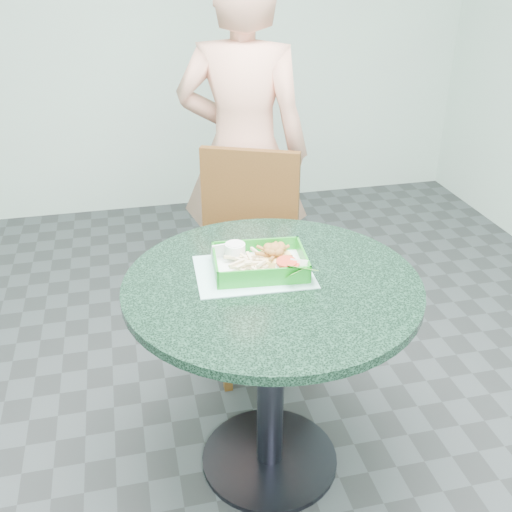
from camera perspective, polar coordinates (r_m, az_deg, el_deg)
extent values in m
cube|color=#303335|center=(2.34, 1.29, -18.81)|extent=(4.00, 5.00, 0.02)
cylinder|color=#22232B|center=(2.33, 1.29, -18.65)|extent=(0.50, 0.50, 0.02)
cylinder|color=#22232B|center=(2.08, 1.40, -11.63)|extent=(0.09, 0.09, 0.70)
cylinder|color=black|center=(1.87, 1.53, -3.25)|extent=(0.93, 0.93, 0.03)
cube|color=#492D21|center=(2.55, 0.39, -1.54)|extent=(0.43, 0.43, 0.04)
cube|color=#492D21|center=(2.61, -0.58, 5.29)|extent=(0.43, 0.04, 0.46)
cube|color=#492D21|center=(2.50, -2.78, -8.74)|extent=(0.04, 0.04, 0.43)
cube|color=#492D21|center=(2.57, 5.34, -7.60)|extent=(0.04, 0.04, 0.43)
cube|color=#492D21|center=(2.80, -4.17, -4.34)|extent=(0.04, 0.04, 0.43)
cube|color=#492D21|center=(2.86, 3.09, -3.46)|extent=(0.04, 0.04, 0.43)
imported|color=#DD9A7F|center=(2.76, -1.24, 11.51)|extent=(0.79, 0.66, 1.85)
cube|color=#9ED9D4|center=(1.91, -0.23, -2.03)|extent=(0.38, 0.29, 0.00)
cube|color=#16861F|center=(1.92, 0.35, -1.74)|extent=(0.29, 0.21, 0.01)
cube|color=white|center=(1.91, 0.35, -1.58)|extent=(0.28, 0.20, 0.00)
cube|color=#16861F|center=(1.99, -0.33, 0.41)|extent=(0.29, 0.01, 0.05)
cube|color=#16861F|center=(1.82, 1.10, -2.50)|extent=(0.29, 0.01, 0.05)
cube|color=#16861F|center=(1.94, 4.41, -0.52)|extent=(0.01, 0.21, 0.05)
cube|color=#16861F|center=(1.88, -3.83, -1.45)|extent=(0.01, 0.21, 0.05)
cylinder|color=#EFC66D|center=(1.94, 1.68, -0.64)|extent=(0.11, 0.11, 0.02)
cylinder|color=white|center=(1.94, -2.14, 0.09)|extent=(0.07, 0.07, 0.03)
cylinder|color=white|center=(1.93, -2.15, 0.57)|extent=(0.06, 0.06, 0.00)
cylinder|color=silver|center=(1.87, 3.15, -1.80)|extent=(0.08, 0.08, 0.03)
torus|color=#EFECC8|center=(1.86, 3.17, -1.36)|extent=(0.07, 0.07, 0.01)
cylinder|color=red|center=(1.86, 3.17, -1.12)|extent=(0.07, 0.07, 0.01)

